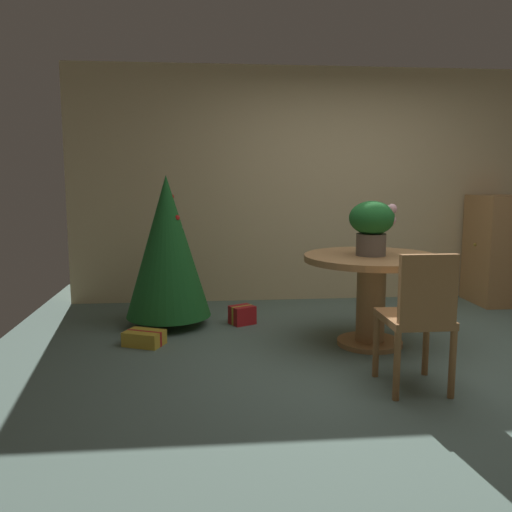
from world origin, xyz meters
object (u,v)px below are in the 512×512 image
at_px(round_dining_table, 371,281).
at_px(flower_vase, 372,224).
at_px(gift_box_gold, 144,338).
at_px(holiday_tree, 167,246).
at_px(wooden_chair_near, 419,314).
at_px(wooden_cabinet, 496,250).
at_px(gift_box_red, 242,315).

xyz_separation_m(round_dining_table, flower_vase, (-0.01, -0.01, 0.48)).
height_order(flower_vase, gift_box_gold, flower_vase).
relative_size(holiday_tree, gift_box_gold, 3.80).
bearing_deg(flower_vase, round_dining_table, 42.41).
relative_size(round_dining_table, wooden_chair_near, 1.21).
xyz_separation_m(wooden_chair_near, gift_box_gold, (-1.88, 1.17, -0.46)).
bearing_deg(holiday_tree, gift_box_gold, -105.79).
xyz_separation_m(gift_box_gold, wooden_cabinet, (3.73, 1.20, 0.54)).
relative_size(wooden_chair_near, gift_box_red, 3.39).
distance_m(round_dining_table, wooden_chair_near, 1.00).
relative_size(round_dining_table, wooden_cabinet, 0.93).
height_order(gift_box_gold, wooden_cabinet, wooden_cabinet).
height_order(holiday_tree, gift_box_red, holiday_tree).
distance_m(flower_vase, wooden_cabinet, 2.36).
relative_size(flower_vase, gift_box_red, 1.63).
height_order(flower_vase, gift_box_red, flower_vase).
bearing_deg(holiday_tree, round_dining_table, -24.05).
distance_m(round_dining_table, flower_vase, 0.48).
bearing_deg(round_dining_table, flower_vase, -137.59).
bearing_deg(flower_vase, gift_box_gold, 174.52).
bearing_deg(flower_vase, gift_box_red, 142.74).
bearing_deg(wooden_cabinet, round_dining_table, -143.50).
bearing_deg(gift_box_red, round_dining_table, -36.49).
relative_size(round_dining_table, flower_vase, 2.52).
xyz_separation_m(flower_vase, wooden_chair_near, (0.01, -0.99, -0.50)).
relative_size(flower_vase, gift_box_gold, 1.19).
xyz_separation_m(gift_box_gold, gift_box_red, (0.86, 0.59, 0.03)).
bearing_deg(wooden_cabinet, gift_box_red, -167.89).
xyz_separation_m(flower_vase, holiday_tree, (-1.70, 0.78, -0.27)).
distance_m(holiday_tree, gift_box_red, 0.96).
distance_m(gift_box_gold, wooden_cabinet, 3.96).
relative_size(round_dining_table, holiday_tree, 0.79).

